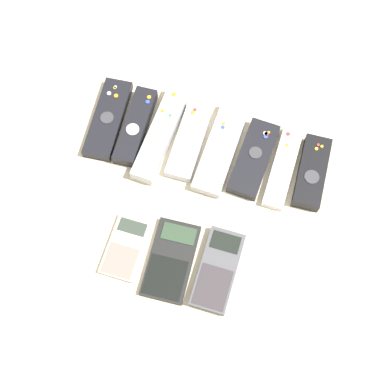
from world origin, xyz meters
The scene contains 12 objects.
ground_plane centered at (0.00, 0.00, 0.00)m, with size 3.00×3.00×0.00m, color beige.
remote_0 centered at (-0.21, 0.14, 0.01)m, with size 0.07×0.18×0.02m.
remote_1 centered at (-0.15, 0.14, 0.01)m, with size 0.05×0.17×0.03m.
remote_2 centered at (-0.10, 0.13, 0.01)m, with size 0.06×0.21×0.03m.
remote_3 centered at (-0.04, 0.14, 0.01)m, with size 0.05×0.17×0.02m.
remote_4 centered at (0.03, 0.14, 0.01)m, with size 0.07×0.20×0.02m.
remote_5 centered at (0.10, 0.13, 0.01)m, with size 0.07×0.17×0.02m.
remote_6 centered at (0.16, 0.13, 0.01)m, with size 0.04×0.18×0.02m.
remote_7 centered at (0.21, 0.14, 0.01)m, with size 0.06×0.15×0.03m.
calculator_0 centered at (-0.09, -0.11, 0.01)m, with size 0.07×0.12×0.01m.
calculator_1 centered at (0.00, -0.11, 0.01)m, with size 0.09×0.15×0.01m.
calculator_2 centered at (0.09, -0.10, 0.01)m, with size 0.07×0.15×0.02m.
Camera 1 is at (0.11, -0.33, 0.97)m, focal length 50.00 mm.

